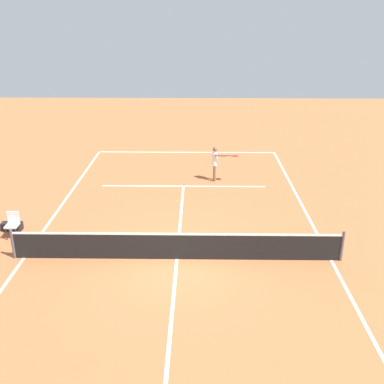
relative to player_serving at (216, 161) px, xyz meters
name	(u,v)px	position (x,y,z in m)	size (l,w,h in m)	color
ground_plane	(177,259)	(1.54, 7.55, -1.01)	(60.00, 60.00, 0.00)	#B76038
court_lines	(177,259)	(1.54, 7.55, -1.01)	(10.36, 24.64, 0.01)	white
tennis_net	(177,246)	(1.54, 7.55, -0.51)	(10.96, 0.10, 1.07)	#4C4C51
player_serving	(216,161)	(0.00, 0.00, 0.00)	(1.26, 0.65, 1.70)	brown
tennis_ball	(177,202)	(1.77, 2.74, -0.98)	(0.07, 0.07, 0.07)	#CCE033
courtside_chair_mid	(12,223)	(7.57, 6.02, -0.48)	(0.44, 0.46, 0.95)	#262626
equipment_bag	(12,226)	(7.86, 5.48, -0.86)	(0.76, 0.32, 0.30)	black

